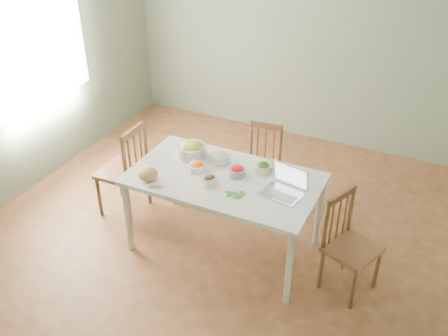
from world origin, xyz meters
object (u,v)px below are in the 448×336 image
at_px(dining_table, 224,213).
at_px(chair_right, 353,247).
at_px(chair_left, 121,169).
at_px(chair_far, 260,166).
at_px(bowl_squash, 192,149).
at_px(laptop, 282,183).
at_px(bread_boule, 148,174).

distance_m(dining_table, chair_right, 1.24).
height_order(chair_left, chair_right, chair_left).
bearing_deg(chair_far, chair_right, -41.75).
bearing_deg(chair_left, dining_table, 83.85).
bearing_deg(dining_table, chair_far, 89.34).
bearing_deg(chair_left, bowl_squash, 95.87).
xyz_separation_m(dining_table, laptop, (0.57, -0.04, 0.53)).
height_order(chair_left, bread_boule, chair_left).
bearing_deg(laptop, chair_far, 132.47).
bearing_deg(dining_table, chair_left, 175.71).
bearing_deg(laptop, chair_right, 11.89).
height_order(dining_table, bread_boule, bread_boule).
distance_m(dining_table, laptop, 0.78).
relative_size(bowl_squash, laptop, 0.83).
bearing_deg(chair_right, chair_far, 74.16).
relative_size(chair_far, laptop, 2.55).
bearing_deg(chair_left, laptop, 84.02).
bearing_deg(chair_left, chair_right, 85.21).
height_order(chair_far, bread_boule, bread_boule).
height_order(chair_left, bowl_squash, chair_left).
distance_m(chair_far, chair_right, 1.54).
distance_m(bowl_squash, laptop, 1.04).
xyz_separation_m(chair_right, laptop, (-0.67, -0.00, 0.47)).
distance_m(chair_left, bowl_squash, 0.89).
height_order(chair_left, laptop, laptop).
xyz_separation_m(chair_right, bowl_squash, (-1.68, 0.24, 0.43)).
xyz_separation_m(dining_table, chair_right, (1.24, -0.03, 0.06)).
xyz_separation_m(dining_table, chair_left, (-1.24, 0.09, 0.11)).
bearing_deg(chair_far, bread_boule, -121.31).
xyz_separation_m(chair_far, chair_left, (-1.25, -0.80, 0.08)).
bearing_deg(dining_table, chair_right, -1.56).
height_order(bread_boule, laptop, laptop).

